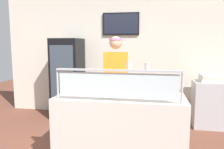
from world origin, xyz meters
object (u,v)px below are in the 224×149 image
Objects in this scene: pepper_flake_shaker at (147,67)px; pizza_tray at (112,93)px; drink_fridge at (68,78)px; pizza_box_stack at (212,78)px; parmesan_shaker at (129,66)px; pizza_server at (111,92)px; worker_figure at (116,82)px.

pizza_tray is at bearing 142.75° from pepper_flake_shaker.
pizza_box_stack is at bearing -0.84° from drink_fridge.
pizza_server is at bearing 129.43° from parmesan_shaker.
drink_fridge is at bearing 179.16° from pizza_box_stack.
parmesan_shaker is at bearing -63.01° from pizza_server.
pizza_server reaches higher than pizza_tray.
drink_fridge reaches higher than pizza_box_stack.
pizza_box_stack is (2.99, -0.04, 0.10)m from drink_fridge.
pepper_flake_shaker is at bearing -120.95° from pizza_box_stack.
drink_fridge is (-1.29, 1.71, -0.11)m from pizza_server.
pizza_tray is 1.57× the size of pizza_server.
pizza_tray is at bearing 45.66° from pizza_server.
worker_figure is (-0.05, 0.73, 0.02)m from pizza_server.
pepper_flake_shaker is at bearing -63.19° from worker_figure.
parmesan_shaker is (0.27, -0.37, 0.41)m from pizza_tray.
parmesan_shaker is 0.21m from pepper_flake_shaker.
parmesan_shaker reaches higher than pizza_box_stack.
worker_figure is at bearing -151.87° from pizza_box_stack.
pizza_tray is 5.20× the size of pepper_flake_shaker.
pizza_tray is at bearing -52.44° from drink_fridge.
pizza_server is 2.38m from pizza_box_stack.
worker_figure reaches higher than pizza_tray.
worker_figure is 1.58m from drink_fridge.
pepper_flake_shaker is (0.48, -0.37, 0.41)m from pizza_tray.
pizza_tray is 4.87× the size of parmesan_shaker.
drink_fridge is 3.70× the size of pizza_box_stack.
worker_figure is (-0.06, 0.71, 0.04)m from pizza_tray.
drink_fridge is (-1.78, 2.06, -0.50)m from pepper_flake_shaker.
drink_fridge is at bearing 141.61° from worker_figure.
drink_fridge is at bearing 127.56° from pizza_tray.
pizza_server is at bearing 144.98° from pepper_flake_shaker.
pizza_server is (-0.01, -0.02, 0.02)m from pizza_tray.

